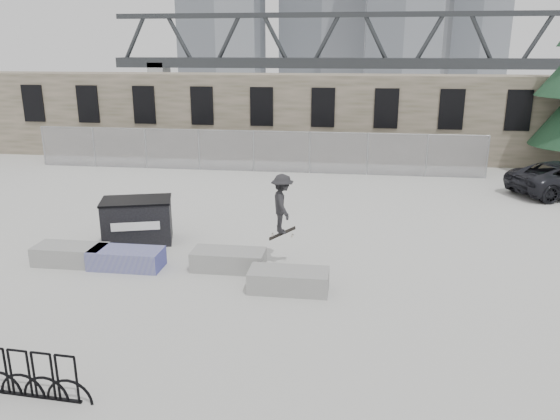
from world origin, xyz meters
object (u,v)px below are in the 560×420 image
(planter_far_left, at_px, (71,254))
(planter_center_left, at_px, (126,258))
(planter_center_right, at_px, (229,259))
(skateboarder, at_px, (282,204))
(dumpster, at_px, (137,221))
(planter_offset, at_px, (289,280))

(planter_far_left, distance_m, planter_center_left, 1.69)
(planter_far_left, distance_m, planter_center_right, 4.52)
(planter_center_right, xyz_separation_m, skateboarder, (1.42, 0.53, 1.49))
(dumpster, bearing_deg, planter_far_left, -138.19)
(dumpster, bearing_deg, planter_offset, -46.24)
(planter_center_left, xyz_separation_m, planter_offset, (4.64, -0.85, 0.00))
(planter_center_left, bearing_deg, planter_offset, -10.41)
(planter_center_left, xyz_separation_m, dumpster, (-0.47, 2.05, 0.41))
(planter_center_left, height_order, dumpster, dumpster)
(planter_center_right, height_order, planter_offset, same)
(planter_far_left, distance_m, planter_offset, 6.39)
(planter_center_left, relative_size, planter_offset, 1.00)
(planter_offset, relative_size, dumpster, 0.84)
(planter_far_left, distance_m, dumpster, 2.35)
(planter_offset, height_order, skateboarder, skateboarder)
(planter_center_right, height_order, skateboarder, skateboarder)
(planter_offset, bearing_deg, dumpster, 150.42)
(dumpster, relative_size, skateboarder, 1.28)
(planter_center_left, relative_size, dumpster, 0.84)
(planter_offset, xyz_separation_m, dumpster, (-5.11, 2.90, 0.41))
(planter_center_right, bearing_deg, skateboarder, 20.45)
(planter_center_left, distance_m, planter_offset, 4.71)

